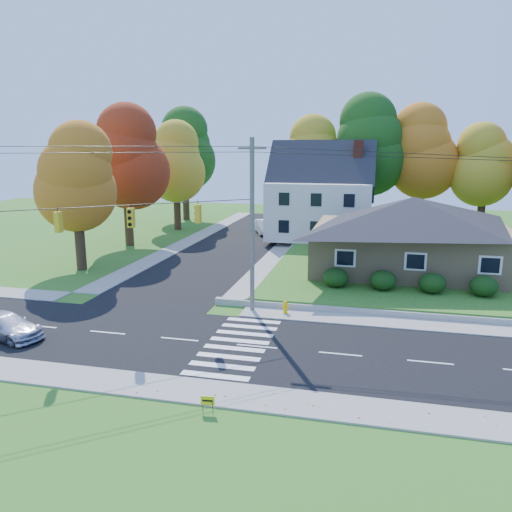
{
  "coord_description": "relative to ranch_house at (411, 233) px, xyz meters",
  "views": [
    {
      "loc": [
        5.16,
        -22.05,
        9.48
      ],
      "look_at": [
        -1.93,
        8.0,
        2.7
      ],
      "focal_mm": 35.0,
      "sensor_mm": 36.0,
      "label": 1
    }
  ],
  "objects": [
    {
      "name": "tree_lot_1",
      "position": [
        -4.0,
        17.0,
        6.35
      ],
      "size": [
        7.84,
        7.84,
        14.6
      ],
      "color": "#3F2A19",
      "rests_on": "lawn"
    },
    {
      "name": "hedge_row",
      "position": [
        -0.5,
        -6.2,
        -2.13
      ],
      "size": [
        10.7,
        1.7,
        1.27
      ],
      "color": "#163A10",
      "rests_on": "lawn"
    },
    {
      "name": "tree_west_1",
      "position": [
        -26.0,
        6.0,
        5.2
      ],
      "size": [
        7.28,
        7.28,
        13.56
      ],
      "color": "#3F2A19",
      "rests_on": "ground"
    },
    {
      "name": "tree_west_2",
      "position": [
        -25.0,
        16.0,
        4.54
      ],
      "size": [
        6.72,
        6.72,
        12.51
      ],
      "color": "#3F2A19",
      "rests_on": "ground"
    },
    {
      "name": "sidewalk_north",
      "position": [
        -8.0,
        -11.0,
        -3.23
      ],
      "size": [
        90.0,
        2.0,
        0.08
      ],
      "primitive_type": "cube",
      "color": "#9C9A90",
      "rests_on": "ground"
    },
    {
      "name": "road_cross",
      "position": [
        -16.0,
        10.0,
        -3.25
      ],
      "size": [
        8.0,
        44.0,
        0.02
      ],
      "primitive_type": "cube",
      "color": "black",
      "rests_on": "ground"
    },
    {
      "name": "ground",
      "position": [
        -8.0,
        -16.0,
        -3.27
      ],
      "size": [
        120.0,
        120.0,
        0.0
      ],
      "primitive_type": "plane",
      "color": "#3D7923"
    },
    {
      "name": "tree_lot_0",
      "position": [
        -10.0,
        18.0,
        5.04
      ],
      "size": [
        6.72,
        6.72,
        12.51
      ],
      "color": "#3F2A19",
      "rests_on": "lawn"
    },
    {
      "name": "tree_west_0",
      "position": [
        -25.0,
        -4.0,
        3.89
      ],
      "size": [
        6.16,
        6.16,
        11.47
      ],
      "color": "#3F2A19",
      "rests_on": "ground"
    },
    {
      "name": "traffic_infrastructure",
      "position": [
        -8.15,
        -14.65,
        1.88
      ],
      "size": [
        38.1,
        10.66,
        10.0
      ],
      "color": "#666059",
      "rests_on": "ground"
    },
    {
      "name": "white_car",
      "position": [
        -14.58,
        15.6,
        -2.49
      ],
      "size": [
        3.24,
        4.86,
        1.52
      ],
      "primitive_type": "imported",
      "rotation": [
        0.0,
        0.0,
        0.39
      ],
      "color": "white",
      "rests_on": "road_cross"
    },
    {
      "name": "lawn",
      "position": [
        5.0,
        5.0,
        -3.02
      ],
      "size": [
        30.0,
        30.0,
        0.5
      ],
      "primitive_type": "cube",
      "color": "#3D7923",
      "rests_on": "ground"
    },
    {
      "name": "yard_sign",
      "position": [
        -8.35,
        -22.36,
        -2.81
      ],
      "size": [
        0.52,
        0.08,
        0.64
      ],
      "color": "black",
      "rests_on": "ground"
    },
    {
      "name": "tree_west_3",
      "position": [
        -27.0,
        24.0,
        5.85
      ],
      "size": [
        7.84,
        7.84,
        14.6
      ],
      "color": "#3F2A19",
      "rests_on": "ground"
    },
    {
      "name": "fire_hydrant",
      "position": [
        -7.51,
        -10.9,
        -2.89
      ],
      "size": [
        0.45,
        0.35,
        0.78
      ],
      "color": "#FAC500",
      "rests_on": "ground"
    },
    {
      "name": "road_main",
      "position": [
        -8.0,
        -16.0,
        -3.26
      ],
      "size": [
        90.0,
        8.0,
        0.02
      ],
      "primitive_type": "cube",
      "color": "black",
      "rests_on": "ground"
    },
    {
      "name": "ranch_house",
      "position": [
        0.0,
        0.0,
        0.0
      ],
      "size": [
        14.6,
        10.6,
        5.4
      ],
      "color": "tan",
      "rests_on": "lawn"
    },
    {
      "name": "sidewalk_south",
      "position": [
        -8.0,
        -21.0,
        -3.23
      ],
      "size": [
        90.0,
        2.0,
        0.08
      ],
      "primitive_type": "cube",
      "color": "#9C9A90",
      "rests_on": "ground"
    },
    {
      "name": "tree_lot_3",
      "position": [
        8.0,
        17.0,
        4.39
      ],
      "size": [
        6.16,
        6.16,
        11.47
      ],
      "color": "#3F2A19",
      "rests_on": "lawn"
    },
    {
      "name": "colonial_house",
      "position": [
        -7.96,
        12.0,
        1.32
      ],
      "size": [
        10.4,
        8.4,
        9.6
      ],
      "color": "silver",
      "rests_on": "lawn"
    },
    {
      "name": "tree_lot_2",
      "position": [
        2.0,
        18.0,
        5.7
      ],
      "size": [
        7.28,
        7.28,
        13.56
      ],
      "color": "#3F2A19",
      "rests_on": "lawn"
    },
    {
      "name": "silver_sedan",
      "position": [
        -20.61,
        -17.76,
        -2.63
      ],
      "size": [
        4.52,
        2.69,
        1.23
      ],
      "primitive_type": "imported",
      "rotation": [
        0.0,
        0.0,
        1.33
      ],
      "color": "silver",
      "rests_on": "road_main"
    }
  ]
}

